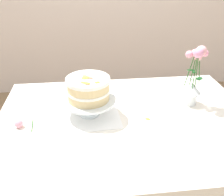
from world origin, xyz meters
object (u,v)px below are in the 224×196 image
Objects in this scene: cake_stand at (89,102)px; fallen_rose at (19,124)px; dining_table at (127,134)px; layer_cake at (88,89)px; flower_vase at (194,79)px.

cake_stand is 2.69× the size of fallen_rose.
dining_table is 0.27m from cake_stand.
fallen_rose is (-0.36, -0.08, -0.06)m from cake_stand.
layer_cake reaches higher than cake_stand.
cake_stand is at bearing 73.94° from layer_cake.
layer_cake reaches higher than fallen_rose.
dining_table is 12.99× the size of fallen_rose.
layer_cake is 2.13× the size of fallen_rose.
cake_stand is at bearing 12.43° from fallen_rose.
fallen_rose is at bearing -167.57° from cake_stand.
flower_vase is 3.31× the size of fallen_rose.
cake_stand is 0.81× the size of flower_vase.
cake_stand is at bearing 158.56° from dining_table.
dining_table is 4.83× the size of cake_stand.
fallen_rose is (-0.56, -0.00, 0.11)m from dining_table.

